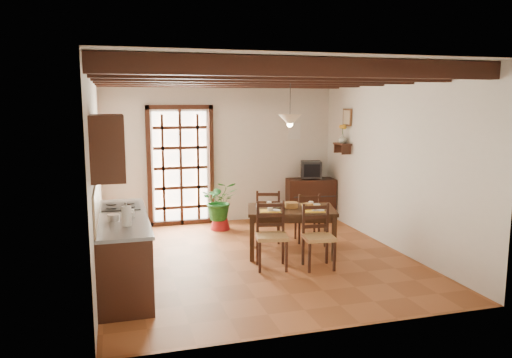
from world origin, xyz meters
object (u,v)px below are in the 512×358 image
object	(u,v)px
dining_table	(291,214)
chair_far_left	(268,225)
sideboard	(311,199)
potted_plant	(220,199)
kitchen_counter	(123,250)
chair_near_left	(272,248)
chair_far_right	(307,226)
pendant_lamp	(290,119)
chair_near_right	(318,248)
crt_tv	(311,169)

from	to	relation	value
dining_table	chair_far_left	size ratio (longest dim) A/B	1.67
sideboard	potted_plant	world-z (taller)	potted_plant
kitchen_counter	chair_near_left	world-z (taller)	kitchen_counter
chair_far_right	potted_plant	bearing A→B (deg)	-34.91
pendant_lamp	chair_far_right	bearing A→B (deg)	43.17
dining_table	chair_far_right	distance (m)	0.84
dining_table	sideboard	xyz separation A→B (m)	(1.20, 2.12, -0.22)
kitchen_counter	chair_near_right	world-z (taller)	kitchen_counter
potted_plant	chair_near_left	bearing A→B (deg)	-83.87
sideboard	pendant_lamp	size ratio (longest dim) A/B	1.13
dining_table	chair_near_left	distance (m)	0.82
dining_table	chair_far_right	size ratio (longest dim) A/B	1.79
crt_tv	chair_far_left	bearing A→B (deg)	-117.58
chair_near_right	potted_plant	size ratio (longest dim) A/B	0.48
chair_far_left	sideboard	distance (m)	1.93
dining_table	chair_near_right	size ratio (longest dim) A/B	1.66
dining_table	chair_near_left	xyz separation A→B (m)	(-0.50, -0.57, -0.33)
dining_table	chair_far_right	xyz separation A→B (m)	(0.50, 0.57, -0.36)
dining_table	pendant_lamp	xyz separation A→B (m)	(0.00, 0.10, 1.45)
chair_far_right	potted_plant	world-z (taller)	potted_plant
chair_near_right	chair_far_left	bearing A→B (deg)	106.87
kitchen_counter	chair_far_left	world-z (taller)	kitchen_counter
chair_near_left	sideboard	xyz separation A→B (m)	(1.69, 2.69, 0.11)
chair_near_left	chair_near_right	world-z (taller)	chair_near_left
dining_table	crt_tv	distance (m)	2.46
chair_near_right	potted_plant	world-z (taller)	potted_plant
pendant_lamp	kitchen_counter	bearing A→B (deg)	-162.47
dining_table	crt_tv	world-z (taller)	crt_tv
chair_far_left	chair_far_right	bearing A→B (deg)	-178.48
dining_table	chair_near_right	distance (m)	0.83
chair_far_right	crt_tv	size ratio (longest dim) A/B	1.77
kitchen_counter	sideboard	bearing A→B (deg)	37.16
kitchen_counter	chair_near_left	xyz separation A→B (m)	(2.03, 0.13, -0.18)
chair_far_left	sideboard	bearing A→B (deg)	-117.44
chair_near_left	chair_far_right	world-z (taller)	chair_near_left
chair_far_left	potted_plant	xyz separation A→B (m)	(-0.60, 1.02, 0.29)
chair_far_right	crt_tv	distance (m)	1.85
chair_far_right	chair_near_right	bearing A→B (deg)	83.63
chair_far_left	pendant_lamp	world-z (taller)	pendant_lamp
chair_far_left	sideboard	world-z (taller)	chair_far_left
dining_table	sideboard	size ratio (longest dim) A/B	1.58
chair_far_left	potted_plant	world-z (taller)	potted_plant
potted_plant	chair_near_right	bearing A→B (deg)	-70.46
sideboard	chair_near_right	bearing A→B (deg)	-102.85
chair_far_left	sideboard	xyz separation A→B (m)	(1.34, 1.38, 0.12)
sideboard	crt_tv	size ratio (longest dim) A/B	2.01
chair_near_left	crt_tv	world-z (taller)	crt_tv
chair_far_right	potted_plant	distance (m)	1.76
crt_tv	pendant_lamp	distance (m)	2.58
dining_table	crt_tv	bearing A→B (deg)	75.72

